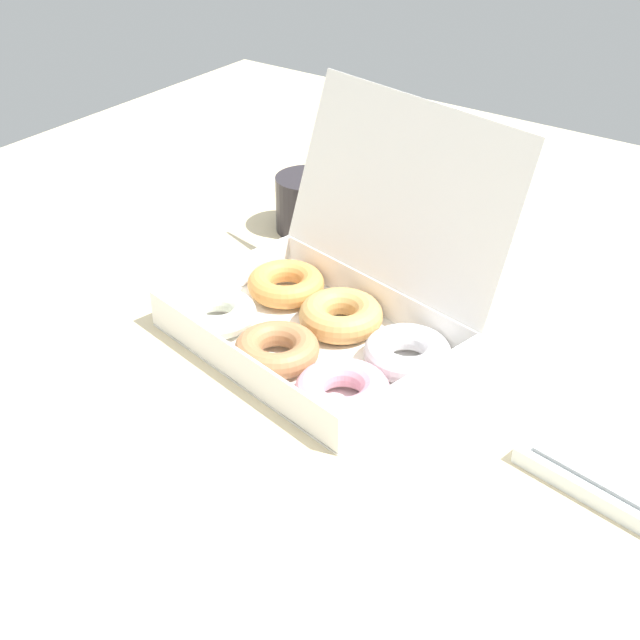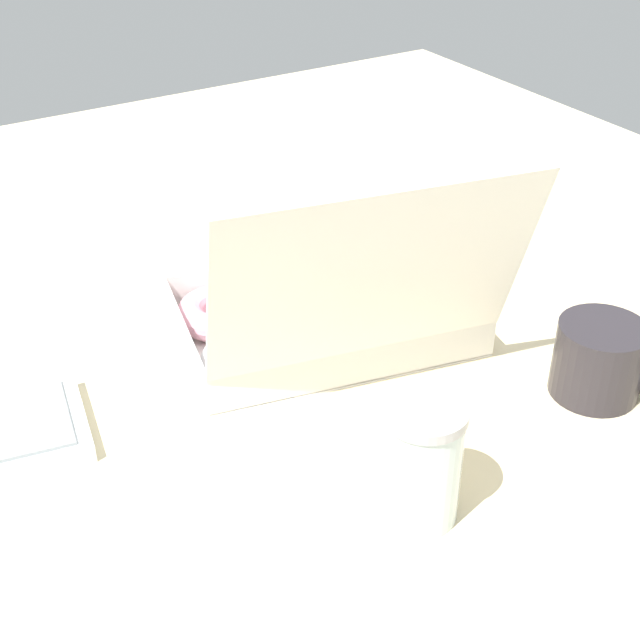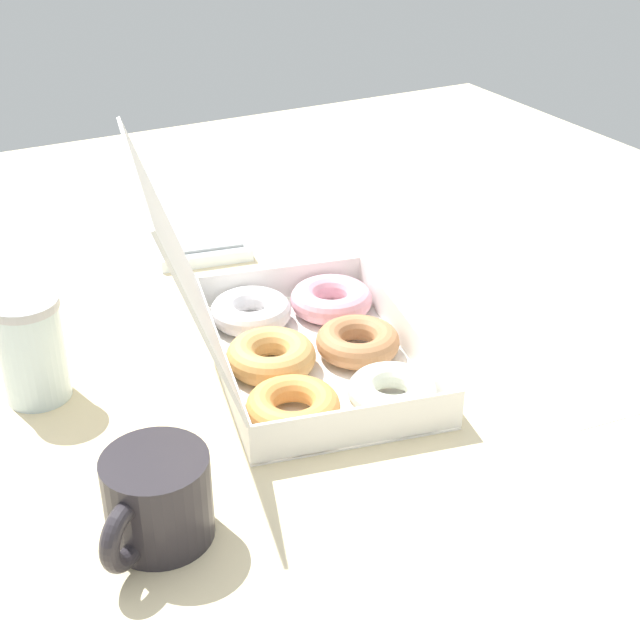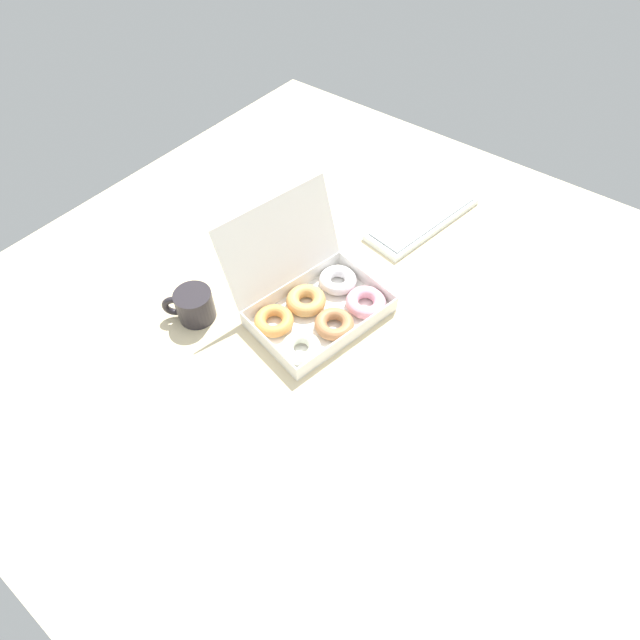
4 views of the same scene
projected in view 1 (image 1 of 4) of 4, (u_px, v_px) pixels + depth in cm
name	position (u px, v px, depth cm)	size (l,w,h in cm)	color
ground_plane	(342.00, 376.00, 104.24)	(180.00, 180.00, 2.00)	beige
donut_box	(323.00, 319.00, 106.55)	(39.03, 36.52, 26.48)	white
coffee_mug	(308.00, 202.00, 132.52)	(10.80, 11.73, 8.41)	#2A262B
glass_jar	(491.00, 228.00, 121.05)	(7.44, 7.44, 12.13)	silver
paper_napkin	(46.00, 390.00, 100.19)	(12.60, 10.71, 0.15)	white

